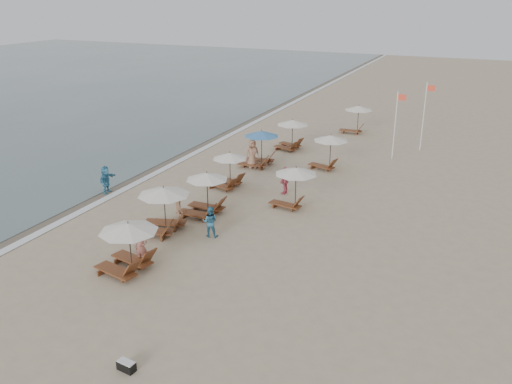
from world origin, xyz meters
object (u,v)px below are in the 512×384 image
at_px(lounger_station_4, 258,149).
at_px(inland_station_1, 328,147).
at_px(lounger_station_5, 290,133).
at_px(beachgoer_near, 141,247).
at_px(lounger_station_2, 203,195).
at_px(beachgoer_mid_a, 210,222).
at_px(inland_station_2, 356,115).
at_px(flag_pole_near, 396,122).
at_px(beachgoer_far_b, 252,154).
at_px(beachgoer_far_a, 285,180).
at_px(inland_station_0, 292,181).
at_px(beachgoer_mid_b, 180,205).
at_px(duffel_bag, 126,366).
at_px(lounger_station_3, 227,169).
at_px(waterline_walker, 106,179).
at_px(lounger_station_1, 161,210).
at_px(lounger_station_0, 126,246).

distance_m(lounger_station_4, inland_station_1, 4.47).
bearing_deg(lounger_station_5, beachgoer_near, -88.47).
relative_size(lounger_station_2, beachgoer_mid_a, 1.68).
bearing_deg(lounger_station_2, inland_station_2, 81.88).
xyz_separation_m(beachgoer_mid_a, flag_pole_near, (5.43, 15.98, 1.82)).
bearing_deg(inland_station_2, beachgoer_far_b, -108.34).
height_order(inland_station_1, inland_station_2, same).
xyz_separation_m(beachgoer_mid_a, beachgoer_far_a, (1.14, 6.67, 0.05)).
height_order(inland_station_0, beachgoer_mid_b, inland_station_0).
height_order(inland_station_1, beachgoer_far_a, inland_station_1).
bearing_deg(flag_pole_near, inland_station_1, -130.75).
xyz_separation_m(inland_station_1, duffel_bag, (0.27, -21.36, -1.32)).
relative_size(lounger_station_4, beachgoer_far_a, 1.62).
height_order(inland_station_1, duffel_bag, inland_station_1).
bearing_deg(lounger_station_3, beachgoer_far_a, 5.82).
height_order(lounger_station_3, beachgoer_far_b, lounger_station_3).
bearing_deg(beachgoer_mid_b, beachgoer_near, 150.82).
distance_m(waterline_walker, flag_pole_near, 19.13).
relative_size(lounger_station_1, inland_station_1, 1.08).
bearing_deg(beachgoer_far_b, lounger_station_0, -131.30).
relative_size(beachgoer_near, waterline_walker, 1.00).
xyz_separation_m(lounger_station_4, inland_station_1, (4.29, 1.23, 0.29)).
bearing_deg(inland_station_0, flag_pole_near, 74.00).
xyz_separation_m(lounger_station_0, lounger_station_3, (-0.85, 10.65, -0.05)).
distance_m(inland_station_2, beachgoer_far_a, 15.14).
height_order(lounger_station_3, beachgoer_near, lounger_station_3).
bearing_deg(lounger_station_2, duffel_bag, -71.83).
bearing_deg(inland_station_2, duffel_bag, -88.25).
height_order(inland_station_2, beachgoer_far_a, inland_station_2).
xyz_separation_m(beachgoer_near, flag_pole_near, (6.76, 19.53, 1.77)).
bearing_deg(waterline_walker, beachgoer_mid_b, -113.38).
height_order(lounger_station_0, flag_pole_near, flag_pole_near).
distance_m(inland_station_0, beachgoer_far_b, 7.24).
distance_m(lounger_station_3, waterline_walker, 6.89).
xyz_separation_m(lounger_station_0, lounger_station_4, (-0.82, 15.07, 0.05)).
relative_size(inland_station_1, beachgoer_near, 1.59).
distance_m(lounger_station_2, inland_station_2, 19.92).
bearing_deg(beachgoer_far_b, beachgoer_far_a, -89.74).
bearing_deg(lounger_station_3, beachgoer_mid_b, -89.67).
bearing_deg(lounger_station_3, flag_pole_near, 51.20).
height_order(inland_station_0, beachgoer_far_b, inland_station_0).
relative_size(inland_station_2, beachgoer_mid_a, 1.71).
height_order(lounger_station_2, beachgoer_mid_b, lounger_station_2).
bearing_deg(inland_station_0, lounger_station_2, -143.62).
bearing_deg(beachgoer_mid_a, lounger_station_1, -2.51).
relative_size(beachgoer_far_a, duffel_bag, 2.63).
xyz_separation_m(lounger_station_3, lounger_station_4, (0.03, 4.42, 0.10)).
relative_size(lounger_station_2, flag_pole_near, 0.54).
relative_size(lounger_station_0, inland_station_2, 1.05).
bearing_deg(beachgoer_near, flag_pole_near, 59.73).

